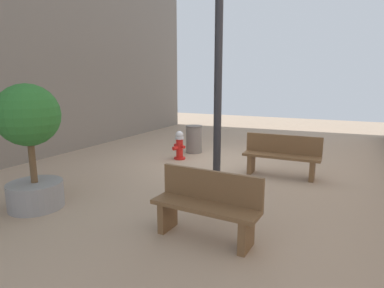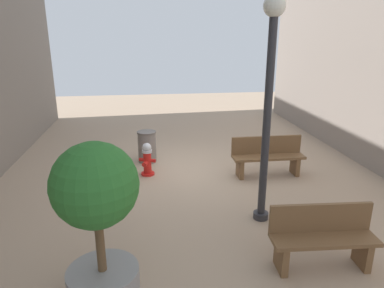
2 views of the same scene
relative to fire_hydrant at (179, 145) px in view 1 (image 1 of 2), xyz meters
The scene contains 7 objects.
ground_plane 1.12m from the fire_hydrant, behind, with size 23.40×23.40×0.00m, color tan.
fire_hydrant is the anchor object (origin of this frame).
bench_near 2.92m from the fire_hydrant, behind, with size 1.74×0.44×0.95m.
bench_far 4.63m from the fire_hydrant, 122.65° to the left, with size 1.56×0.53×0.95m.
planter_tree 4.33m from the fire_hydrant, 81.63° to the left, with size 1.04×1.04×2.15m.
street_lamp 3.78m from the fire_hydrant, 130.47° to the left, with size 0.36×0.36×3.91m.
trash_bin 0.93m from the fire_hydrant, 90.65° to the right, with size 0.50×0.50×0.84m.
Camera 1 is at (-3.09, 7.92, 2.19)m, focal length 29.71 mm.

